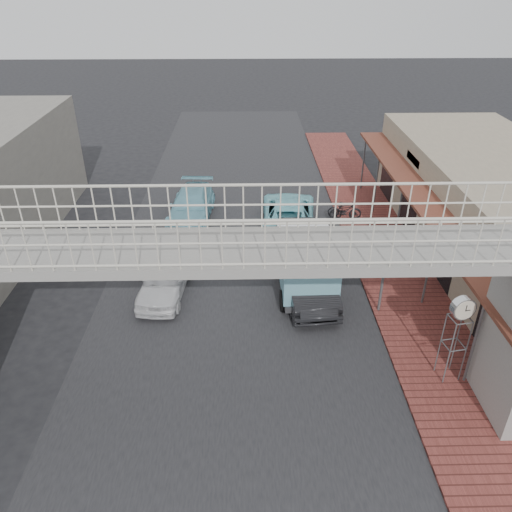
{
  "coord_description": "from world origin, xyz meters",
  "views": [
    {
      "loc": [
        0.5,
        -13.84,
        10.63
      ],
      "look_at": [
        0.84,
        1.56,
        1.8
      ],
      "focal_mm": 35.0,
      "sensor_mm": 36.0,
      "label": 1
    }
  ],
  "objects_px": {
    "dark_sedan": "(305,275)",
    "arrow_sign": "(406,250)",
    "motorcycle_far": "(345,211)",
    "street_clock": "(462,312)",
    "angkot_curb": "(289,213)",
    "motorcycle_near": "(345,210)",
    "angkot_far": "(191,206)",
    "angkot_van": "(305,256)",
    "white_hatchback": "(165,278)"
  },
  "relations": [
    {
      "from": "angkot_far",
      "to": "motorcycle_near",
      "type": "bearing_deg",
      "value": 1.69
    },
    {
      "from": "dark_sedan",
      "to": "angkot_curb",
      "type": "bearing_deg",
      "value": 86.11
    },
    {
      "from": "angkot_van",
      "to": "motorcycle_near",
      "type": "distance_m",
      "value": 6.58
    },
    {
      "from": "dark_sedan",
      "to": "motorcycle_near",
      "type": "distance_m",
      "value": 6.9
    },
    {
      "from": "street_clock",
      "to": "arrow_sign",
      "type": "xyz_separation_m",
      "value": [
        -0.55,
        3.52,
        0.01
      ]
    },
    {
      "from": "dark_sedan",
      "to": "angkot_far",
      "type": "distance_m",
      "value": 8.22
    },
    {
      "from": "white_hatchback",
      "to": "motorcycle_near",
      "type": "xyz_separation_m",
      "value": [
        7.87,
        6.25,
        -0.14
      ]
    },
    {
      "from": "angkot_curb",
      "to": "motorcycle_far",
      "type": "xyz_separation_m",
      "value": [
        2.8,
        0.57,
        -0.18
      ]
    },
    {
      "from": "dark_sedan",
      "to": "arrow_sign",
      "type": "xyz_separation_m",
      "value": [
        3.21,
        -1.11,
        1.67
      ]
    },
    {
      "from": "dark_sedan",
      "to": "motorcycle_far",
      "type": "bearing_deg",
      "value": 61.15
    },
    {
      "from": "street_clock",
      "to": "motorcycle_far",
      "type": "bearing_deg",
      "value": 86.35
    },
    {
      "from": "white_hatchback",
      "to": "dark_sedan",
      "type": "distance_m",
      "value": 5.26
    },
    {
      "from": "motorcycle_far",
      "to": "dark_sedan",
      "type": "bearing_deg",
      "value": 160.5
    },
    {
      "from": "motorcycle_far",
      "to": "arrow_sign",
      "type": "height_order",
      "value": "arrow_sign"
    },
    {
      "from": "arrow_sign",
      "to": "street_clock",
      "type": "bearing_deg",
      "value": -96.76
    },
    {
      "from": "dark_sedan",
      "to": "motorcycle_near",
      "type": "bearing_deg",
      "value": 61.93
    },
    {
      "from": "angkot_far",
      "to": "angkot_van",
      "type": "bearing_deg",
      "value": -48.44
    },
    {
      "from": "angkot_van",
      "to": "angkot_far",
      "type": "bearing_deg",
      "value": 126.95
    },
    {
      "from": "street_clock",
      "to": "arrow_sign",
      "type": "distance_m",
      "value": 3.56
    },
    {
      "from": "white_hatchback",
      "to": "street_clock",
      "type": "relative_size",
      "value": 1.39
    },
    {
      "from": "angkot_van",
      "to": "motorcycle_far",
      "type": "relative_size",
      "value": 2.93
    },
    {
      "from": "angkot_van",
      "to": "arrow_sign",
      "type": "distance_m",
      "value": 3.7
    },
    {
      "from": "angkot_curb",
      "to": "white_hatchback",
      "type": "bearing_deg",
      "value": 51.41
    },
    {
      "from": "angkot_curb",
      "to": "dark_sedan",
      "type": "bearing_deg",
      "value": 96.29
    },
    {
      "from": "dark_sedan",
      "to": "motorcycle_near",
      "type": "height_order",
      "value": "dark_sedan"
    },
    {
      "from": "dark_sedan",
      "to": "arrow_sign",
      "type": "distance_m",
      "value": 3.78
    },
    {
      "from": "street_clock",
      "to": "motorcycle_near",
      "type": "bearing_deg",
      "value": 86.22
    },
    {
      "from": "white_hatchback",
      "to": "angkot_far",
      "type": "relative_size",
      "value": 0.82
    },
    {
      "from": "arrow_sign",
      "to": "angkot_far",
      "type": "bearing_deg",
      "value": 120.48
    },
    {
      "from": "white_hatchback",
      "to": "angkot_van",
      "type": "distance_m",
      "value": 5.31
    },
    {
      "from": "angkot_far",
      "to": "angkot_van",
      "type": "xyz_separation_m",
      "value": [
        4.85,
        -6.24,
        0.69
      ]
    },
    {
      "from": "motorcycle_near",
      "to": "arrow_sign",
      "type": "xyz_separation_m",
      "value": [
        0.6,
        -7.49,
        1.92
      ]
    },
    {
      "from": "angkot_far",
      "to": "street_clock",
      "type": "xyz_separation_m",
      "value": [
        8.61,
        -11.27,
        1.74
      ]
    },
    {
      "from": "angkot_far",
      "to": "motorcycle_far",
      "type": "distance_m",
      "value": 7.48
    },
    {
      "from": "angkot_curb",
      "to": "street_clock",
      "type": "relative_size",
      "value": 1.89
    },
    {
      "from": "angkot_van",
      "to": "dark_sedan",
      "type": "bearing_deg",
      "value": -91.74
    },
    {
      "from": "motorcycle_near",
      "to": "dark_sedan",
      "type": "bearing_deg",
      "value": 166.63
    },
    {
      "from": "dark_sedan",
      "to": "street_clock",
      "type": "relative_size",
      "value": 1.69
    },
    {
      "from": "angkot_far",
      "to": "motorcycle_near",
      "type": "relative_size",
      "value": 2.95
    },
    {
      "from": "motorcycle_far",
      "to": "white_hatchback",
      "type": "bearing_deg",
      "value": 130.95
    },
    {
      "from": "street_clock",
      "to": "arrow_sign",
      "type": "relative_size",
      "value": 0.97
    },
    {
      "from": "angkot_far",
      "to": "angkot_van",
      "type": "height_order",
      "value": "angkot_van"
    },
    {
      "from": "angkot_van",
      "to": "motorcycle_far",
      "type": "bearing_deg",
      "value": 64.6
    },
    {
      "from": "white_hatchback",
      "to": "motorcycle_near",
      "type": "height_order",
      "value": "white_hatchback"
    },
    {
      "from": "motorcycle_near",
      "to": "motorcycle_far",
      "type": "distance_m",
      "value": 0.24
    },
    {
      "from": "angkot_curb",
      "to": "motorcycle_near",
      "type": "xyz_separation_m",
      "value": [
        2.8,
        0.81,
        -0.21
      ]
    },
    {
      "from": "angkot_curb",
      "to": "arrow_sign",
      "type": "distance_m",
      "value": 7.68
    },
    {
      "from": "motorcycle_near",
      "to": "motorcycle_far",
      "type": "relative_size",
      "value": 1.06
    },
    {
      "from": "angkot_curb",
      "to": "motorcycle_near",
      "type": "height_order",
      "value": "angkot_curb"
    },
    {
      "from": "motorcycle_near",
      "to": "arrow_sign",
      "type": "relative_size",
      "value": 0.56
    }
  ]
}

